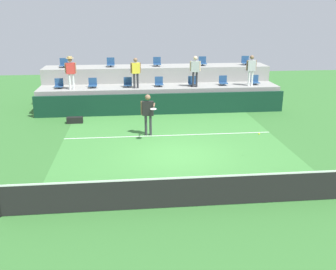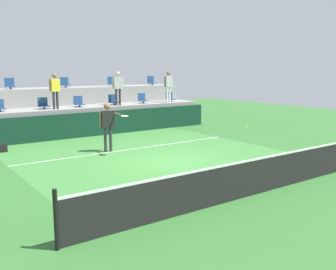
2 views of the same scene
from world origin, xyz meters
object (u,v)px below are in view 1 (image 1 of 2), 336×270
stadium_chair_lower_mid_left (128,83)px  spectator_with_hat (71,69)px  stadium_chair_lower_center (159,82)px  spectator_in_white (251,68)px  tennis_ball (259,134)px  stadium_chair_upper_left (111,63)px  stadium_chair_lower_mid_right (192,82)px  stadium_chair_upper_far_left (64,64)px  stadium_chair_lower_right (223,81)px  spectator_leaning_on_rail (195,69)px  stadium_chair_lower_far_right (255,81)px  stadium_chair_upper_right (203,62)px  stadium_chair_lower_left (93,84)px  equipment_bag (75,120)px  stadium_chair_lower_far_left (59,84)px  stadium_chair_upper_center (157,62)px  stadium_chair_upper_far_right (245,61)px  tennis_player (148,110)px  spectator_in_grey (136,70)px

stadium_chair_lower_mid_left → spectator_with_hat: spectator_with_hat is taller
stadium_chair_lower_center → spectator_in_white: spectator_in_white is taller
spectator_with_hat → tennis_ball: spectator_with_hat is taller
stadium_chair_upper_left → spectator_in_white: bearing=-16.0°
stadium_chair_lower_mid_right → stadium_chair_upper_far_left: stadium_chair_upper_far_left is taller
stadium_chair_lower_right → stadium_chair_upper_far_left: 9.07m
stadium_chair_lower_mid_right → spectator_leaning_on_rail: bearing=-79.4°
stadium_chair_lower_far_right → stadium_chair_upper_right: 3.31m
stadium_chair_lower_left → equipment_bag: size_ratio=0.68×
stadium_chair_lower_far_left → tennis_ball: bearing=-44.0°
stadium_chair_lower_far_left → stadium_chair_lower_mid_left: 3.64m
spectator_in_white → equipment_bag: size_ratio=2.19×
stadium_chair_lower_far_right → stadium_chair_upper_center: stadium_chair_upper_center is taller
tennis_ball → equipment_bag: size_ratio=0.09×
stadium_chair_upper_center → spectator_with_hat: bearing=-154.8°
stadium_chair_lower_right → stadium_chair_lower_mid_right: bearing=180.0°
stadium_chair_upper_far_right → spectator_with_hat: spectator_with_hat is taller
stadium_chair_lower_mid_left → stadium_chair_upper_far_right: size_ratio=1.00×
stadium_chair_lower_far_left → stadium_chair_lower_right: same height
stadium_chair_lower_far_right → stadium_chair_lower_far_left: bearing=180.0°
stadium_chair_upper_right → stadium_chair_lower_far_right: bearing=-34.3°
stadium_chair_lower_mid_right → spectator_leaning_on_rail: (0.07, -0.38, 0.78)m
stadium_chair_lower_far_left → spectator_with_hat: (0.72, -0.38, 0.83)m
stadium_chair_upper_right → stadium_chair_upper_center: bearing=180.0°
stadium_chair_lower_mid_left → tennis_player: size_ratio=0.29×
stadium_chair_lower_mid_left → stadium_chair_upper_right: bearing=22.2°
stadium_chair_upper_left → stadium_chair_upper_center: same height
stadium_chair_lower_mid_left → stadium_chair_lower_mid_right: bearing=0.0°
stadium_chair_lower_mid_right → equipment_bag: bearing=-158.4°
tennis_player → spectator_in_grey: 4.48m
stadium_chair_upper_far_right → stadium_chair_upper_right: bearing=180.0°
spectator_with_hat → equipment_bag: (0.31, -2.05, -2.15)m
tennis_player → stadium_chair_upper_far_left: bearing=124.1°
stadium_chair_upper_left → spectator_leaning_on_rail: 5.04m
stadium_chair_lower_left → stadium_chair_lower_far_right: size_ratio=1.00×
stadium_chair_upper_far_right → stadium_chair_lower_mid_left: bearing=-165.6°
spectator_leaning_on_rail → tennis_ball: spectator_leaning_on_rail is taller
stadium_chair_upper_center → spectator_with_hat: 5.14m
stadium_chair_lower_left → equipment_bag: stadium_chair_lower_left is taller
stadium_chair_lower_mid_left → stadium_chair_lower_far_right: same height
stadium_chair_upper_center → spectator_in_white: bearing=-23.8°
tennis_ball → tennis_player: bearing=139.4°
stadium_chair_lower_far_left → stadium_chair_upper_center: stadium_chair_upper_center is taller
tennis_ball → equipment_bag: tennis_ball is taller
tennis_ball → stadium_chair_upper_center: bearing=106.5°
stadium_chair_upper_right → stadium_chair_lower_mid_right: bearing=-116.4°
stadium_chair_lower_far_right → spectator_with_hat: size_ratio=0.30×
stadium_chair_lower_mid_left → spectator_with_hat: (-2.92, -0.38, 0.83)m
spectator_leaning_on_rail → stadium_chair_lower_far_right: bearing=6.3°
spectator_in_white → stadium_chair_lower_far_left: bearing=177.9°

